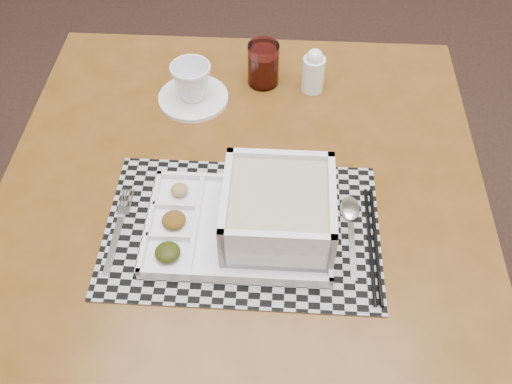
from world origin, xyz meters
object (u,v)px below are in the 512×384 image
at_px(dining_table, 243,205).
at_px(juice_glass, 263,66).
at_px(cup, 192,81).
at_px(creamer_bottle, 314,71).
at_px(serving_tray, 268,215).

xyz_separation_m(dining_table, juice_glass, (0.01, 0.30, 0.11)).
height_order(cup, juice_glass, juice_glass).
xyz_separation_m(juice_glass, creamer_bottle, (0.11, -0.01, 0.00)).
bearing_deg(dining_table, serving_tray, -62.25).
xyz_separation_m(cup, creamer_bottle, (0.25, 0.06, -0.00)).
height_order(serving_tray, cup, serving_tray).
bearing_deg(dining_table, cup, 120.67).
relative_size(serving_tray, cup, 3.85).
distance_m(serving_tray, cup, 0.38).
xyz_separation_m(cup, juice_glass, (0.14, 0.07, -0.01)).
bearing_deg(juice_glass, dining_table, -92.40).
bearing_deg(creamer_bottle, dining_table, -113.15).
xyz_separation_m(dining_table, cup, (-0.13, 0.22, 0.12)).
bearing_deg(juice_glass, creamer_bottle, -6.74).
relative_size(dining_table, serving_tray, 2.88).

